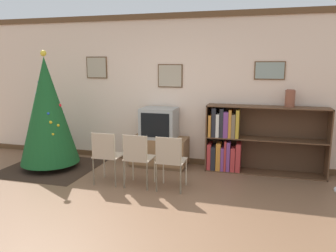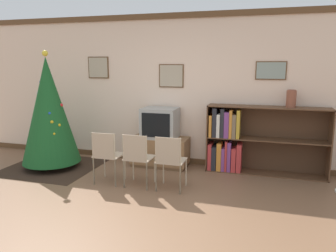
# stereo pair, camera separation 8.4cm
# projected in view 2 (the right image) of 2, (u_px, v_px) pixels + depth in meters

# --- Properties ---
(ground_plane) EXTENTS (24.00, 24.00, 0.00)m
(ground_plane) POSITION_uv_depth(u_px,v_px,m) (121.00, 221.00, 3.86)
(ground_plane) COLOR brown
(wall_back) EXTENTS (8.36, 0.11, 2.70)m
(wall_back) POSITION_uv_depth(u_px,v_px,m) (177.00, 90.00, 5.96)
(wall_back) COLOR beige
(wall_back) RESTS_ON ground_plane
(area_rug) EXTENTS (1.56, 1.48, 0.01)m
(area_rug) POSITION_uv_depth(u_px,v_px,m) (53.00, 167.00, 5.88)
(area_rug) COLOR #332319
(area_rug) RESTS_ON ground_plane
(christmas_tree) EXTENTS (1.01, 1.01, 2.04)m
(christmas_tree) POSITION_uv_depth(u_px,v_px,m) (49.00, 111.00, 5.69)
(christmas_tree) COLOR maroon
(christmas_tree) RESTS_ON area_rug
(tv_console) EXTENTS (1.01, 0.50, 0.52)m
(tv_console) POSITION_uv_depth(u_px,v_px,m) (160.00, 151.00, 5.93)
(tv_console) COLOR brown
(tv_console) RESTS_ON ground_plane
(television) EXTENTS (0.62, 0.49, 0.54)m
(television) POSITION_uv_depth(u_px,v_px,m) (160.00, 123.00, 5.82)
(television) COLOR #9E9E99
(television) RESTS_ON tv_console
(folding_chair_left) EXTENTS (0.40, 0.40, 0.82)m
(folding_chair_left) POSITION_uv_depth(u_px,v_px,m) (107.00, 154.00, 4.99)
(folding_chair_left) COLOR tan
(folding_chair_left) RESTS_ON ground_plane
(folding_chair_center) EXTENTS (0.40, 0.40, 0.82)m
(folding_chair_center) POSITION_uv_depth(u_px,v_px,m) (137.00, 157.00, 4.85)
(folding_chair_center) COLOR tan
(folding_chair_center) RESTS_ON ground_plane
(folding_chair_right) EXTENTS (0.40, 0.40, 0.82)m
(folding_chair_right) POSITION_uv_depth(u_px,v_px,m) (170.00, 160.00, 4.71)
(folding_chair_right) COLOR tan
(folding_chair_right) RESTS_ON ground_plane
(bookshelf) EXTENTS (1.96, 0.36, 1.14)m
(bookshelf) POSITION_uv_depth(u_px,v_px,m) (242.00, 141.00, 5.55)
(bookshelf) COLOR brown
(bookshelf) RESTS_ON ground_plane
(vase) EXTENTS (0.16, 0.16, 0.28)m
(vase) POSITION_uv_depth(u_px,v_px,m) (291.00, 98.00, 5.21)
(vase) COLOR brown
(vase) RESTS_ON bookshelf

